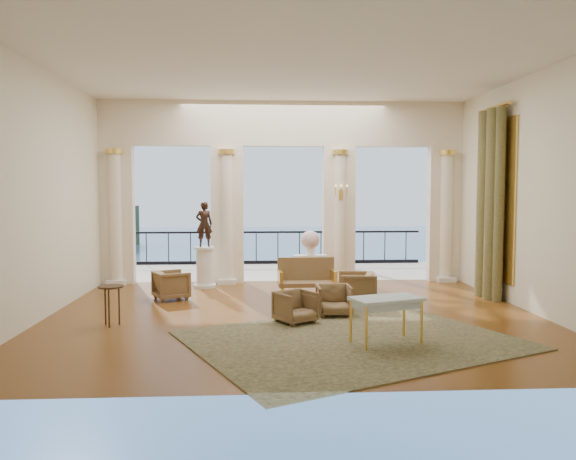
{
  "coord_description": "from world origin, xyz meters",
  "views": [
    {
      "loc": [
        -0.69,
        -10.19,
        2.3
      ],
      "look_at": [
        -0.07,
        0.6,
        1.54
      ],
      "focal_mm": 35.0,
      "sensor_mm": 36.0,
      "label": 1
    }
  ],
  "objects": [
    {
      "name": "balustrade",
      "position": [
        0.0,
        7.4,
        0.41
      ],
      "size": [
        9.0,
        0.06,
        1.03
      ],
      "color": "black",
      "rests_on": "terrace"
    },
    {
      "name": "side_table",
      "position": [
        -3.16,
        -0.6,
        0.59
      ],
      "size": [
        0.42,
        0.42,
        0.69
      ],
      "color": "black",
      "rests_on": "ground"
    },
    {
      "name": "headland",
      "position": [
        -30.0,
        70.0,
        -3.0
      ],
      "size": [
        22.0,
        18.0,
        6.0
      ],
      "primitive_type": "cube",
      "color": "black",
      "rests_on": "sea"
    },
    {
      "name": "terrace",
      "position": [
        0.0,
        5.8,
        -0.05
      ],
      "size": [
        10.0,
        3.6,
        0.1
      ],
      "primitive_type": "cube",
      "color": "#AFA892",
      "rests_on": "ground"
    },
    {
      "name": "wall_sconce",
      "position": [
        1.4,
        3.51,
        2.23
      ],
      "size": [
        0.3,
        0.11,
        0.33
      ],
      "color": "#EBBA4D",
      "rests_on": "arcade"
    },
    {
      "name": "statue",
      "position": [
        -1.92,
        3.15,
        1.51
      ],
      "size": [
        0.42,
        0.3,
        1.07
      ],
      "primitive_type": "imported",
      "rotation": [
        0.0,
        0.0,
        3.25
      ],
      "color": "black",
      "rests_on": "pedestal"
    },
    {
      "name": "room_walls",
      "position": [
        0.0,
        -1.12,
        2.88
      ],
      "size": [
        9.0,
        9.0,
        9.0
      ],
      "color": "white",
      "rests_on": "ground"
    },
    {
      "name": "curtain",
      "position": [
        4.28,
        1.5,
        2.02
      ],
      "size": [
        0.33,
        1.4,
        4.09
      ],
      "color": "brown",
      "rests_on": "ground"
    },
    {
      "name": "rug",
      "position": [
        0.77,
        -1.8,
        0.01
      ],
      "size": [
        5.78,
        5.27,
        0.02
      ],
      "primitive_type": "cube",
      "rotation": [
        0.0,
        0.0,
        0.43
      ],
      "color": "#2B2F18",
      "rests_on": "ground"
    },
    {
      "name": "game_table",
      "position": [
        1.25,
        -2.0,
        0.63
      ],
      "size": [
        1.16,
        0.86,
        0.71
      ],
      "rotation": [
        0.0,
        0.0,
        0.32
      ],
      "color": "silver",
      "rests_on": "ground"
    },
    {
      "name": "palm_tree",
      "position": [
        2.0,
        6.6,
        4.09
      ],
      "size": [
        2.0,
        2.0,
        4.5
      ],
      "color": "#4C3823",
      "rests_on": "terrace"
    },
    {
      "name": "window_frame",
      "position": [
        4.47,
        1.5,
        2.1
      ],
      "size": [
        0.04,
        1.6,
        3.4
      ],
      "primitive_type": "cube",
      "color": "#EBBA4D",
      "rests_on": "room_walls"
    },
    {
      "name": "arcade",
      "position": [
        -0.0,
        3.82,
        2.58
      ],
      "size": [
        9.0,
        0.56,
        4.5
      ],
      "color": "#F3DFC2",
      "rests_on": "ground"
    },
    {
      "name": "console_table",
      "position": [
        0.6,
        3.05,
        0.64
      ],
      "size": [
        0.84,
        0.4,
        0.77
      ],
      "rotation": [
        0.0,
        0.0,
        0.11
      ],
      "color": "silver",
      "rests_on": "ground"
    },
    {
      "name": "armchair_d",
      "position": [
        -2.48,
        1.67,
        0.34
      ],
      "size": [
        0.85,
        0.86,
        0.68
      ],
      "primitive_type": "imported",
      "rotation": [
        0.0,
        0.0,
        2.04
      ],
      "color": "#4D3B20",
      "rests_on": "ground"
    },
    {
      "name": "settee",
      "position": [
        0.42,
        1.94,
        0.41
      ],
      "size": [
        1.27,
        0.58,
        0.83
      ],
      "rotation": [
        0.0,
        0.0,
        0.03
      ],
      "color": "#4D3B20",
      "rests_on": "ground"
    },
    {
      "name": "urn",
      "position": [
        0.6,
        3.05,
        1.1
      ],
      "size": [
        0.44,
        0.44,
        0.58
      ],
      "color": "white",
      "rests_on": "console_table"
    },
    {
      "name": "floor",
      "position": [
        0.0,
        0.0,
        0.0
      ],
      "size": [
        9.0,
        9.0,
        0.0
      ],
      "primitive_type": "plane",
      "color": "#4C2B0C",
      "rests_on": "ground"
    },
    {
      "name": "armchair_c",
      "position": [
        1.33,
        0.87,
        0.37
      ],
      "size": [
        0.75,
        0.79,
        0.74
      ],
      "primitive_type": "imported",
      "rotation": [
        0.0,
        0.0,
        -1.68
      ],
      "color": "#4D3B20",
      "rests_on": "ground"
    },
    {
      "name": "armchair_a",
      "position": [
        -0.01,
        -0.6,
        0.31
      ],
      "size": [
        0.81,
        0.8,
        0.62
      ],
      "primitive_type": "imported",
      "rotation": [
        0.0,
        0.0,
        0.56
      ],
      "color": "#4D3B20",
      "rests_on": "ground"
    },
    {
      "name": "sea",
      "position": [
        0.0,
        60.0,
        -6.0
      ],
      "size": [
        160.0,
        160.0,
        0.0
      ],
      "primitive_type": "plane",
      "color": "#285599",
      "rests_on": "ground"
    },
    {
      "name": "pedestal",
      "position": [
        -1.92,
        3.15,
        0.47
      ],
      "size": [
        0.53,
        0.53,
        0.97
      ],
      "color": "silver",
      "rests_on": "ground"
    },
    {
      "name": "armchair_b",
      "position": [
        0.74,
        -0.06,
        0.32
      ],
      "size": [
        0.62,
        0.58,
        0.63
      ],
      "primitive_type": "imported",
      "rotation": [
        0.0,
        0.0,
        0.01
      ],
      "color": "#4D3B20",
      "rests_on": "ground"
    }
  ]
}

